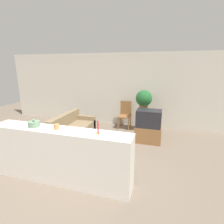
{
  "coord_description": "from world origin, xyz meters",
  "views": [
    {
      "loc": [
        1.84,
        -2.99,
        2.23
      ],
      "look_at": [
        0.34,
        2.01,
        0.85
      ],
      "focal_mm": 28.0,
      "sensor_mm": 36.0,
      "label": 1
    }
  ],
  "objects_px": {
    "television": "(149,118)",
    "decorative_bowl": "(34,124)",
    "couch": "(72,130)",
    "wooden_chair": "(125,113)",
    "potted_plant": "(144,99)"
  },
  "relations": [
    {
      "from": "couch",
      "to": "potted_plant",
      "type": "height_order",
      "value": "potted_plant"
    },
    {
      "from": "wooden_chair",
      "to": "decorative_bowl",
      "type": "relative_size",
      "value": 4.45
    },
    {
      "from": "wooden_chair",
      "to": "couch",
      "type": "bearing_deg",
      "value": -132.0
    },
    {
      "from": "television",
      "to": "decorative_bowl",
      "type": "relative_size",
      "value": 3.31
    },
    {
      "from": "couch",
      "to": "wooden_chair",
      "type": "relative_size",
      "value": 1.68
    },
    {
      "from": "wooden_chair",
      "to": "potted_plant",
      "type": "xyz_separation_m",
      "value": [
        0.69,
        -0.27,
        0.63
      ]
    },
    {
      "from": "wooden_chair",
      "to": "potted_plant",
      "type": "distance_m",
      "value": 0.97
    },
    {
      "from": "potted_plant",
      "to": "decorative_bowl",
      "type": "relative_size",
      "value": 2.88
    },
    {
      "from": "potted_plant",
      "to": "decorative_bowl",
      "type": "distance_m",
      "value": 3.61
    },
    {
      "from": "couch",
      "to": "television",
      "type": "bearing_deg",
      "value": 10.9
    },
    {
      "from": "television",
      "to": "decorative_bowl",
      "type": "height_order",
      "value": "decorative_bowl"
    },
    {
      "from": "potted_plant",
      "to": "decorative_bowl",
      "type": "bearing_deg",
      "value": -118.87
    },
    {
      "from": "couch",
      "to": "wooden_chair",
      "type": "distance_m",
      "value": 2.03
    },
    {
      "from": "decorative_bowl",
      "to": "wooden_chair",
      "type": "bearing_deg",
      "value": 72.92
    },
    {
      "from": "television",
      "to": "wooden_chair",
      "type": "relative_size",
      "value": 0.74
    }
  ]
}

